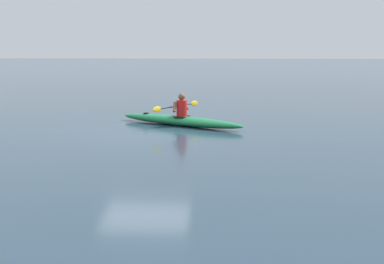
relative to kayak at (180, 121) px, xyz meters
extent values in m
plane|color=#233847|center=(0.88, 1.48, -0.15)|extent=(160.00, 160.00, 0.00)
ellipsoid|color=#19723F|center=(0.00, 0.00, 0.00)|extent=(4.16, 2.83, 0.30)
torus|color=black|center=(-0.06, 0.04, 0.13)|extent=(0.75, 0.75, 0.04)
cylinder|color=black|center=(1.15, -0.69, 0.14)|extent=(0.18, 0.18, 0.02)
cylinder|color=red|center=(-0.06, 0.03, 0.39)|extent=(0.33, 0.33, 0.49)
sphere|color=brown|center=(-0.06, 0.03, 0.75)|extent=(0.21, 0.21, 0.21)
cylinder|color=black|center=(0.11, -0.07, 0.44)|extent=(1.04, 1.70, 0.03)
ellipsoid|color=gold|center=(0.62, 0.77, 0.44)|extent=(0.24, 0.36, 0.17)
ellipsoid|color=gold|center=(-0.39, -0.91, 0.44)|extent=(0.24, 0.36, 0.17)
cylinder|color=brown|center=(0.15, 0.22, 0.45)|extent=(0.13, 0.32, 0.34)
cylinder|color=brown|center=(-0.12, -0.23, 0.45)|extent=(0.29, 0.22, 0.34)
camera|label=1|loc=(-1.30, 16.28, 2.33)|focal=49.87mm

